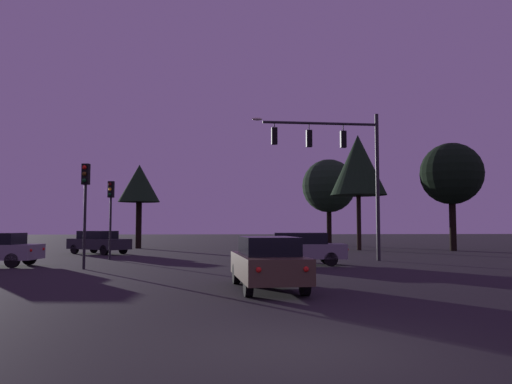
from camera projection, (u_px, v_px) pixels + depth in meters
The scene contains 11 objects.
ground_plane at pixel (235, 255), 31.76m from camera, with size 168.00×168.00×0.00m, color black.
traffic_signal_mast_arm at pixel (340, 156), 26.92m from camera, with size 6.89×0.52×7.88m.
traffic_light_corner_left at pixel (85, 194), 21.63m from camera, with size 0.34×0.37×4.51m.
traffic_light_corner_right at pixel (111, 204), 27.64m from camera, with size 0.35×0.38×4.29m.
car_nearside_lane at pixel (268, 262), 14.63m from camera, with size 1.95×4.70×1.52m.
car_crossing_left at pixel (298, 248), 23.81m from camera, with size 4.71×2.18×1.52m.
car_far_lane at pixel (99, 242), 33.35m from camera, with size 4.50×3.99×1.52m.
tree_behind_sign at pixel (329, 186), 48.74m from camera, with size 5.13×5.13×8.29m.
tree_left_far at pixel (139, 184), 42.05m from camera, with size 3.44×3.44×6.96m.
tree_center_horizon at pixel (358, 165), 39.02m from camera, with size 4.31×4.31×8.91m.
tree_right_cluster at pixel (451, 174), 37.79m from camera, with size 4.61×4.61×8.07m.
Camera 1 is at (-1.43, -7.46, 1.82)m, focal length 35.48 mm.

